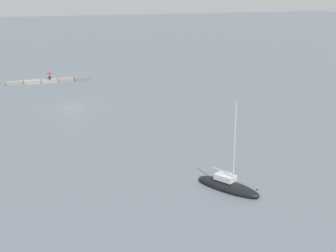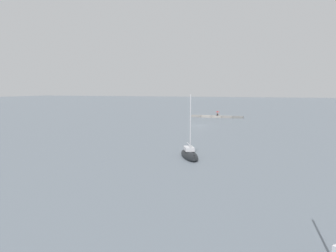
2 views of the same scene
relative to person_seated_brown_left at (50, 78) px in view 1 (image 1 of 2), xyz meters
name	(u,v)px [view 1 (image 1 of 2)]	position (x,y,z in m)	size (l,w,h in m)	color
ground_plane	(71,108)	(0.16, 20.60, -0.83)	(500.00, 500.00, 0.00)	slate
seawall_pier	(49,81)	(0.16, -0.02, -0.54)	(14.78, 1.81, 0.58)	slate
person_seated_brown_left	(50,78)	(0.00, 0.00, 0.00)	(0.47, 0.65, 0.73)	#1E2333
umbrella_open_red	(49,73)	(-0.01, -0.02, 0.87)	(1.37, 1.37, 1.29)	black
sailboat_black_near	(228,186)	(-6.37, 54.19, -0.53)	(4.22, 6.23, 7.90)	black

